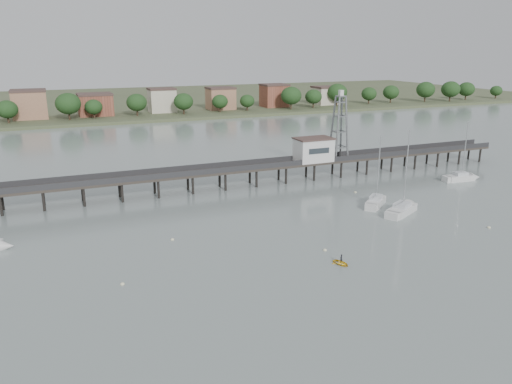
{
  "coord_description": "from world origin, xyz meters",
  "views": [
    {
      "loc": [
        -29.01,
        -35.93,
        28.54
      ],
      "look_at": [
        3.58,
        42.0,
        4.0
      ],
      "focal_mm": 35.0,
      "sensor_mm": 36.0,
      "label": 1
    }
  ],
  "objects_px": {
    "lattice_tower": "(339,128)",
    "sailboat_e": "(465,178)",
    "sailboat_d": "(406,208)",
    "pier": "(206,172)",
    "sailboat_c": "(377,201)",
    "yellow_dinghy": "(341,264)"
  },
  "relations": [
    {
      "from": "sailboat_c",
      "to": "sailboat_e",
      "type": "relative_size",
      "value": 0.99
    },
    {
      "from": "sailboat_e",
      "to": "sailboat_c",
      "type": "bearing_deg",
      "value": -160.86
    },
    {
      "from": "pier",
      "to": "sailboat_d",
      "type": "distance_m",
      "value": 39.98
    },
    {
      "from": "sailboat_e",
      "to": "yellow_dinghy",
      "type": "relative_size",
      "value": 5.44
    },
    {
      "from": "pier",
      "to": "lattice_tower",
      "type": "height_order",
      "value": "lattice_tower"
    },
    {
      "from": "yellow_dinghy",
      "to": "sailboat_c",
      "type": "bearing_deg",
      "value": 28.73
    },
    {
      "from": "sailboat_d",
      "to": "yellow_dinghy",
      "type": "xyz_separation_m",
      "value": [
        -23.16,
        -15.3,
        -0.63
      ]
    },
    {
      "from": "lattice_tower",
      "to": "yellow_dinghy",
      "type": "distance_m",
      "value": 50.84
    },
    {
      "from": "lattice_tower",
      "to": "yellow_dinghy",
      "type": "relative_size",
      "value": 6.05
    },
    {
      "from": "sailboat_e",
      "to": "sailboat_d",
      "type": "relative_size",
      "value": 0.87
    },
    {
      "from": "lattice_tower",
      "to": "sailboat_e",
      "type": "height_order",
      "value": "lattice_tower"
    },
    {
      "from": "pier",
      "to": "lattice_tower",
      "type": "relative_size",
      "value": 9.68
    },
    {
      "from": "lattice_tower",
      "to": "sailboat_c",
      "type": "distance_m",
      "value": 24.4
    },
    {
      "from": "lattice_tower",
      "to": "sailboat_d",
      "type": "bearing_deg",
      "value": -95.03
    },
    {
      "from": "sailboat_e",
      "to": "yellow_dinghy",
      "type": "height_order",
      "value": "sailboat_e"
    },
    {
      "from": "sailboat_e",
      "to": "yellow_dinghy",
      "type": "xyz_separation_m",
      "value": [
        -49.62,
        -27.84,
        -0.64
      ]
    },
    {
      "from": "sailboat_d",
      "to": "sailboat_c",
      "type": "bearing_deg",
      "value": 81.54
    },
    {
      "from": "sailboat_c",
      "to": "sailboat_e",
      "type": "xyz_separation_m",
      "value": [
        28.52,
        6.9,
        -0.0
      ]
    },
    {
      "from": "lattice_tower",
      "to": "sailboat_d",
      "type": "distance_m",
      "value": 29.27
    },
    {
      "from": "sailboat_c",
      "to": "sailboat_d",
      "type": "distance_m",
      "value": 6.01
    },
    {
      "from": "sailboat_d",
      "to": "yellow_dinghy",
      "type": "relative_size",
      "value": 6.23
    },
    {
      "from": "sailboat_e",
      "to": "yellow_dinghy",
      "type": "distance_m",
      "value": 56.9
    }
  ]
}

